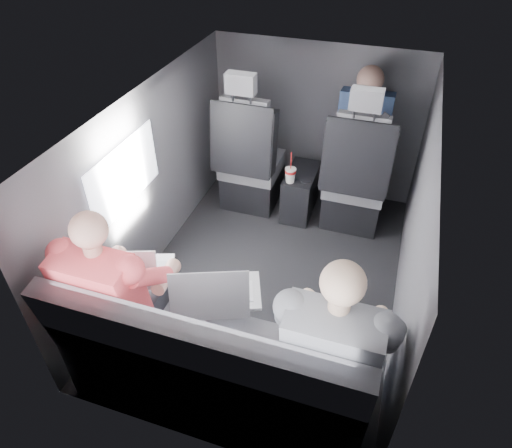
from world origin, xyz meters
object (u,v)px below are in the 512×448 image
(soda_cup, at_px, (290,175))
(passenger_rear_right, at_px, (334,346))
(center_console, at_px, (301,192))
(passenger_front_right, at_px, (362,130))
(front_seat_left, at_px, (250,166))
(laptop_silver, at_px, (219,293))
(laptop_white, at_px, (138,270))
(rear_bench, at_px, (214,369))
(passenger_rear_left, at_px, (121,291))
(laptop_black, at_px, (339,325))
(front_seat_right, at_px, (355,184))

(soda_cup, height_order, passenger_rear_right, passenger_rear_right)
(center_console, relative_size, passenger_front_right, 0.57)
(front_seat_left, relative_size, soda_cup, 4.66)
(laptop_silver, bearing_deg, laptop_white, 176.77)
(rear_bench, distance_m, soda_cup, 1.78)
(soda_cup, xyz_separation_m, passenger_rear_left, (-0.50, -1.67, 0.16))
(laptop_black, bearing_deg, front_seat_left, 122.04)
(rear_bench, relative_size, laptop_black, 4.82)
(front_seat_left, bearing_deg, laptop_black, -57.96)
(front_seat_right, relative_size, passenger_rear_left, 1.03)
(center_console, relative_size, laptop_silver, 0.98)
(center_console, relative_size, passenger_rear_right, 0.38)
(center_console, bearing_deg, passenger_rear_left, -106.79)
(front_seat_left, height_order, laptop_silver, front_seat_left)
(soda_cup, bearing_deg, laptop_black, -67.02)
(rear_bench, distance_m, passenger_front_right, 2.25)
(laptop_black, bearing_deg, center_console, 109.13)
(front_seat_right, bearing_deg, passenger_front_right, 95.92)
(front_seat_left, xyz_separation_m, passenger_front_right, (0.87, 0.26, 0.35))
(rear_bench, height_order, laptop_white, rear_bench)
(center_console, height_order, soda_cup, soda_cup)
(front_seat_right, relative_size, laptop_black, 3.81)
(center_console, distance_m, passenger_front_right, 0.73)
(laptop_black, distance_m, passenger_rear_right, 0.14)
(center_console, height_order, laptop_black, laptop_black)
(laptop_silver, bearing_deg, passenger_front_right, 76.14)
(front_seat_left, xyz_separation_m, laptop_black, (1.04, -1.66, 0.23))
(front_seat_right, xyz_separation_m, passenger_front_right, (-0.03, 0.26, 0.35))
(front_seat_right, distance_m, laptop_white, 1.93)
(center_console, xyz_separation_m, passenger_rear_left, (-0.56, -1.85, 0.43))
(soda_cup, height_order, passenger_front_right, passenger_front_right)
(front_seat_right, relative_size, laptop_white, 3.10)
(soda_cup, bearing_deg, passenger_rear_right, -68.76)
(center_console, relative_size, laptop_black, 1.45)
(front_seat_right, bearing_deg, rear_bench, -103.31)
(front_seat_right, height_order, passenger_rear_right, front_seat_right)
(front_seat_right, relative_size, passenger_front_right, 1.50)
(center_console, height_order, rear_bench, rear_bench)
(front_seat_left, distance_m, passenger_rear_left, 1.82)
(rear_bench, relative_size, passenger_rear_left, 1.31)
(laptop_silver, bearing_deg, passenger_rear_left, -164.19)
(front_seat_left, height_order, passenger_rear_left, front_seat_left)
(laptop_silver, distance_m, laptop_black, 0.64)
(rear_bench, bearing_deg, front_seat_left, 103.31)
(rear_bench, distance_m, passenger_rear_left, 0.65)
(laptop_silver, bearing_deg, center_console, 88.29)
(rear_bench, xyz_separation_m, passenger_rear_left, (-0.56, 0.10, 0.32))
(passenger_front_right, bearing_deg, soda_cup, -140.90)
(soda_cup, xyz_separation_m, laptop_silver, (0.01, -1.53, 0.17))
(center_console, bearing_deg, front_seat_left, -174.93)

